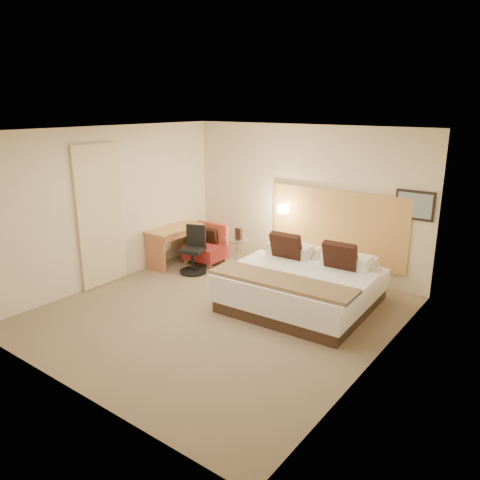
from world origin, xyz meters
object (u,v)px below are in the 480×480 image
Objects in this scene: bed at (303,284)px; desk_chair at (194,254)px; side_table at (237,252)px; lounge_chair at (207,247)px; desk at (176,235)px.

desk_chair is (-2.37, 0.09, 0.02)m from bed.
bed is 2.38m from desk_chair.
desk_chair reaches higher than side_table.
desk_chair is at bearing -128.62° from side_table.
lounge_chair is 0.72m from side_table.
desk_chair is at bearing 177.87° from bed.
side_table is 1.25m from desk.
lounge_chair is 0.87× the size of desk_chair.
bed is 2.66m from lounge_chair.
desk_chair is (-0.52, -0.65, 0.04)m from side_table.
lounge_chair reaches higher than desk.
desk is at bearing -156.82° from side_table.
desk is at bearing -132.69° from lounge_chair.
lounge_chair is 0.64× the size of desk.
desk_chair is (0.20, -0.61, 0.06)m from lounge_chair.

